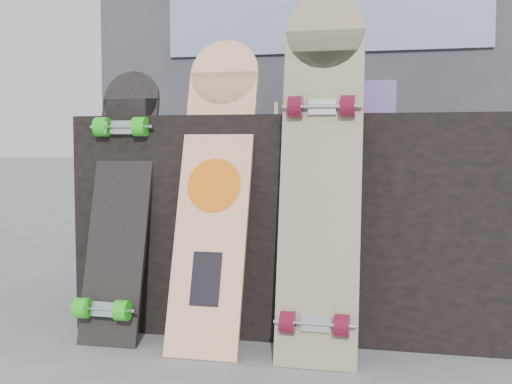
% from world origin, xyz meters
% --- Properties ---
extents(ground, '(60.00, 60.00, 0.00)m').
position_xyz_m(ground, '(0.00, 0.00, 0.00)').
color(ground, slate).
rests_on(ground, ground).
extents(vendor_table, '(1.60, 0.60, 0.80)m').
position_xyz_m(vendor_table, '(0.00, 0.50, 0.40)').
color(vendor_table, black).
rests_on(vendor_table, ground).
extents(booth, '(2.40, 0.22, 2.20)m').
position_xyz_m(booth, '(0.00, 1.35, 1.10)').
color(booth, '#37373C').
rests_on(booth, ground).
extents(merch_box_purple, '(0.18, 0.12, 0.10)m').
position_xyz_m(merch_box_purple, '(-0.33, 0.50, 0.85)').
color(merch_box_purple, '#5D3F82').
rests_on(merch_box_purple, vendor_table).
extents(merch_box_small, '(0.14, 0.14, 0.12)m').
position_xyz_m(merch_box_small, '(0.29, 0.41, 0.86)').
color(merch_box_small, '#5D3F82').
rests_on(merch_box_small, vendor_table).
extents(merch_box_flat, '(0.22, 0.10, 0.06)m').
position_xyz_m(merch_box_flat, '(0.01, 0.53, 0.83)').
color(merch_box_flat, '#D1B78C').
rests_on(merch_box_flat, vendor_table).
extents(longboard_geisha, '(0.25, 0.36, 1.08)m').
position_xyz_m(longboard_geisha, '(-0.24, 0.16, 0.57)').
color(longboard_geisha, beige).
rests_on(longboard_geisha, ground).
extents(longboard_celtic, '(0.26, 0.25, 1.20)m').
position_xyz_m(longboard_celtic, '(0.13, 0.09, 0.64)').
color(longboard_celtic, beige).
rests_on(longboard_celtic, ground).
extents(longboard_cascadia, '(0.24, 0.28, 1.06)m').
position_xyz_m(longboard_cascadia, '(0.13, 0.10, 0.54)').
color(longboard_cascadia, white).
rests_on(longboard_cascadia, ground).
extents(skateboard_dark, '(0.22, 0.34, 0.97)m').
position_xyz_m(skateboard_dark, '(-0.60, 0.16, 0.50)').
color(skateboard_dark, black).
rests_on(skateboard_dark, ground).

